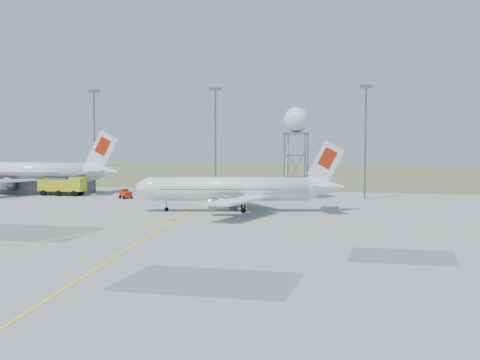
% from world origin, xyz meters
% --- Properties ---
extents(ground, '(400.00, 400.00, 0.00)m').
position_xyz_m(ground, '(0.00, 0.00, 0.00)').
color(ground, '#9E9E99').
rests_on(ground, ground).
extents(grass_strip, '(400.00, 120.00, 0.03)m').
position_xyz_m(grass_strip, '(0.00, 140.00, 0.01)').
color(grass_strip, '#616F3D').
rests_on(grass_strip, ground).
extents(building_grey, '(19.00, 10.00, 3.90)m').
position_xyz_m(building_grey, '(-45.00, 64.00, 1.97)').
color(building_grey, gray).
rests_on(building_grey, ground).
extents(mast_a, '(2.20, 0.50, 20.50)m').
position_xyz_m(mast_a, '(-35.00, 66.00, 12.07)').
color(mast_a, slate).
rests_on(mast_a, ground).
extents(mast_b, '(2.20, 0.50, 20.50)m').
position_xyz_m(mast_b, '(-10.00, 66.00, 12.07)').
color(mast_b, slate).
rests_on(mast_b, ground).
extents(mast_c, '(2.20, 0.50, 20.50)m').
position_xyz_m(mast_c, '(18.00, 66.00, 12.07)').
color(mast_c, slate).
rests_on(mast_c, ground).
extents(airliner_main, '(31.58, 30.09, 10.85)m').
position_xyz_m(airliner_main, '(-0.04, 42.23, 3.32)').
color(airliner_main, white).
rests_on(airliner_main, ground).
extents(airliner_far, '(36.74, 35.63, 12.49)m').
position_xyz_m(airliner_far, '(-48.97, 64.25, 3.83)').
color(airliner_far, white).
rests_on(airliner_far, ground).
extents(radar_tower, '(4.58, 4.58, 16.57)m').
position_xyz_m(radar_tower, '(5.83, 63.95, 9.30)').
color(radar_tower, slate).
rests_on(radar_tower, ground).
extents(fire_truck, '(8.89, 3.70, 3.53)m').
position_xyz_m(fire_truck, '(-38.29, 59.33, 1.70)').
color(fire_truck, '#BCC417').
rests_on(fire_truck, ground).
extents(baggage_tug, '(2.73, 2.69, 1.75)m').
position_xyz_m(baggage_tug, '(-24.33, 56.64, 0.66)').
color(baggage_tug, red).
rests_on(baggage_tug, ground).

